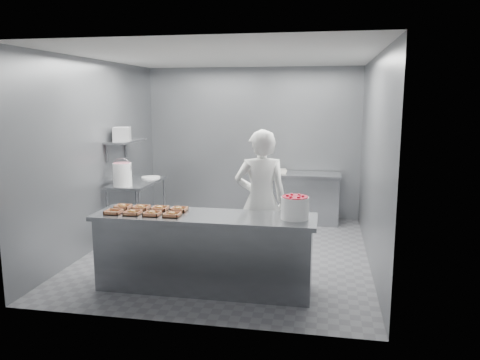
# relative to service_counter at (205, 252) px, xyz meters

# --- Properties ---
(floor) EXTENTS (4.50, 4.50, 0.00)m
(floor) POSITION_rel_service_counter_xyz_m (0.00, 1.35, -0.45)
(floor) COLOR #4C4C51
(floor) RESTS_ON ground
(ceiling) EXTENTS (4.50, 4.50, 0.00)m
(ceiling) POSITION_rel_service_counter_xyz_m (0.00, 1.35, 2.35)
(ceiling) COLOR white
(ceiling) RESTS_ON wall_back
(wall_back) EXTENTS (4.00, 0.04, 2.80)m
(wall_back) POSITION_rel_service_counter_xyz_m (0.00, 3.60, 0.95)
(wall_back) COLOR slate
(wall_back) RESTS_ON ground
(wall_left) EXTENTS (0.04, 4.50, 2.80)m
(wall_left) POSITION_rel_service_counter_xyz_m (-2.00, 1.35, 0.95)
(wall_left) COLOR slate
(wall_left) RESTS_ON ground
(wall_right) EXTENTS (0.04, 4.50, 2.80)m
(wall_right) POSITION_rel_service_counter_xyz_m (2.00, 1.35, 0.95)
(wall_right) COLOR slate
(wall_right) RESTS_ON ground
(service_counter) EXTENTS (2.60, 0.70, 0.90)m
(service_counter) POSITION_rel_service_counter_xyz_m (0.00, 0.00, 0.00)
(service_counter) COLOR slate
(service_counter) RESTS_ON ground
(prep_table) EXTENTS (0.60, 1.20, 0.90)m
(prep_table) POSITION_rel_service_counter_xyz_m (-1.65, 1.95, 0.14)
(prep_table) COLOR slate
(prep_table) RESTS_ON ground
(back_counter) EXTENTS (1.50, 0.60, 0.90)m
(back_counter) POSITION_rel_service_counter_xyz_m (0.90, 3.25, -0.00)
(back_counter) COLOR slate
(back_counter) RESTS_ON ground
(wall_shelf) EXTENTS (0.35, 0.90, 0.03)m
(wall_shelf) POSITION_rel_service_counter_xyz_m (-1.82, 1.95, 1.10)
(wall_shelf) COLOR slate
(wall_shelf) RESTS_ON wall_left
(tray_0) EXTENTS (0.19, 0.18, 0.04)m
(tray_0) POSITION_rel_service_counter_xyz_m (-1.06, -0.13, 0.47)
(tray_0) COLOR tan
(tray_0) RESTS_ON service_counter
(tray_1) EXTENTS (0.19, 0.18, 0.06)m
(tray_1) POSITION_rel_service_counter_xyz_m (-0.83, -0.13, 0.47)
(tray_1) COLOR tan
(tray_1) RESTS_ON service_counter
(tray_2) EXTENTS (0.19, 0.18, 0.06)m
(tray_2) POSITION_rel_service_counter_xyz_m (-0.59, -0.13, 0.47)
(tray_2) COLOR tan
(tray_2) RESTS_ON service_counter
(tray_3) EXTENTS (0.19, 0.18, 0.06)m
(tray_3) POSITION_rel_service_counter_xyz_m (-0.35, -0.13, 0.47)
(tray_3) COLOR tan
(tray_3) RESTS_ON service_counter
(tray_4) EXTENTS (0.19, 0.18, 0.06)m
(tray_4) POSITION_rel_service_counter_xyz_m (-1.07, 0.13, 0.47)
(tray_4) COLOR tan
(tray_4) RESTS_ON service_counter
(tray_5) EXTENTS (0.19, 0.18, 0.06)m
(tray_5) POSITION_rel_service_counter_xyz_m (-0.83, 0.13, 0.47)
(tray_5) COLOR tan
(tray_5) RESTS_ON service_counter
(tray_6) EXTENTS (0.19, 0.18, 0.06)m
(tray_6) POSITION_rel_service_counter_xyz_m (-0.59, 0.13, 0.47)
(tray_6) COLOR tan
(tray_6) RESTS_ON service_counter
(tray_7) EXTENTS (0.19, 0.18, 0.06)m
(tray_7) POSITION_rel_service_counter_xyz_m (-0.35, 0.13, 0.47)
(tray_7) COLOR tan
(tray_7) RESTS_ON service_counter
(worker) EXTENTS (0.75, 0.58, 1.85)m
(worker) POSITION_rel_service_counter_xyz_m (0.56, 0.76, 0.47)
(worker) COLOR white
(worker) RESTS_ON ground
(strawberry_tub) EXTENTS (0.31, 0.31, 0.26)m
(strawberry_tub) POSITION_rel_service_counter_xyz_m (1.05, 0.01, 0.59)
(strawberry_tub) COLOR white
(strawberry_tub) RESTS_ON service_counter
(glaze_bucket) EXTENTS (0.30, 0.28, 0.44)m
(glaze_bucket) POSITION_rel_service_counter_xyz_m (-1.69, 1.51, 0.64)
(glaze_bucket) COLOR white
(glaze_bucket) RESTS_ON prep_table
(bucket_lid) EXTENTS (0.40, 0.40, 0.02)m
(bucket_lid) POSITION_rel_service_counter_xyz_m (-1.53, 2.27, 0.46)
(bucket_lid) COLOR white
(bucket_lid) RESTS_ON prep_table
(rag) EXTENTS (0.15, 0.14, 0.02)m
(rag) POSITION_rel_service_counter_xyz_m (-1.51, 2.39, 0.46)
(rag) COLOR #CCB28C
(rag) RESTS_ON prep_table
(appliance) EXTENTS (0.33, 0.35, 0.22)m
(appliance) POSITION_rel_service_counter_xyz_m (-1.82, 1.84, 1.22)
(appliance) COLOR gray
(appliance) RESTS_ON wall_shelf
(paper_stack) EXTENTS (0.31, 0.24, 0.06)m
(paper_stack) POSITION_rel_service_counter_xyz_m (0.52, 3.25, 0.48)
(paper_stack) COLOR silver
(paper_stack) RESTS_ON back_counter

